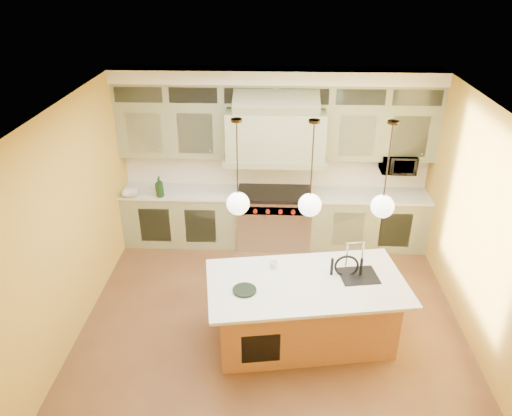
{
  "coord_description": "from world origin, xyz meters",
  "views": [
    {
      "loc": [
        0.02,
        -5.22,
        4.39
      ],
      "look_at": [
        -0.24,
        0.7,
        1.39
      ],
      "focal_mm": 35.0,
      "sensor_mm": 36.0,
      "label": 1
    }
  ],
  "objects_px": {
    "kitchen_island": "(305,309)",
    "counter_stool": "(346,297)",
    "range": "(274,217)",
    "microwave": "(398,163)"
  },
  "relations": [
    {
      "from": "range",
      "to": "kitchen_island",
      "type": "height_order",
      "value": "kitchen_island"
    },
    {
      "from": "range",
      "to": "kitchen_island",
      "type": "bearing_deg",
      "value": -80.39
    },
    {
      "from": "kitchen_island",
      "to": "counter_stool",
      "type": "bearing_deg",
      "value": -11.02
    },
    {
      "from": "range",
      "to": "kitchen_island",
      "type": "distance_m",
      "value": 2.43
    },
    {
      "from": "kitchen_island",
      "to": "microwave",
      "type": "bearing_deg",
      "value": 49.21
    },
    {
      "from": "range",
      "to": "kitchen_island",
      "type": "relative_size",
      "value": 0.47
    },
    {
      "from": "counter_stool",
      "to": "microwave",
      "type": "relative_size",
      "value": 2.2
    },
    {
      "from": "range",
      "to": "counter_stool",
      "type": "height_order",
      "value": "counter_stool"
    },
    {
      "from": "range",
      "to": "counter_stool",
      "type": "relative_size",
      "value": 1.01
    },
    {
      "from": "kitchen_island",
      "to": "counter_stool",
      "type": "relative_size",
      "value": 2.12
    }
  ]
}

